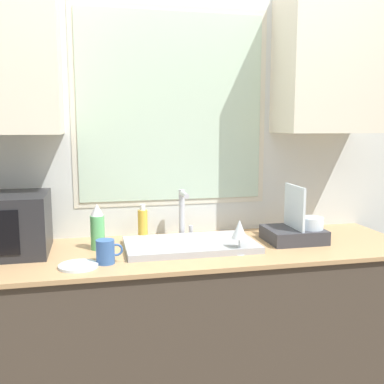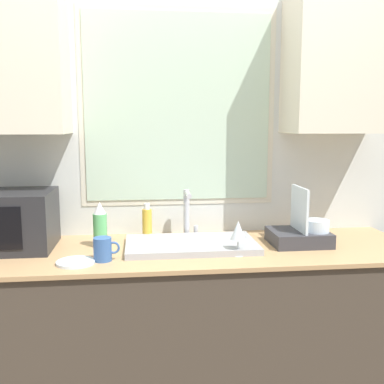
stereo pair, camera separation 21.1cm
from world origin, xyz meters
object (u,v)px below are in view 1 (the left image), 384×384
Objects in this scene: spray_bottle at (97,228)px; soap_bottle at (143,224)px; mug_near_sink at (106,252)px; dish_rack at (296,231)px; faucet at (183,211)px; microwave at (1,224)px; wine_glass at (239,230)px.

spray_bottle is 0.27m from soap_bottle.
spray_bottle reaches higher than mug_near_sink.
soap_bottle is (0.23, 0.13, -0.02)m from spray_bottle.
spray_bottle is 1.92× the size of mug_near_sink.
dish_rack is at bearing -4.21° from spray_bottle.
faucet is 0.56m from mug_near_sink.
microwave is 1.43m from dish_rack.
microwave reaches higher than mug_near_sink.
spray_bottle is 1.38× the size of wine_glass.
mug_near_sink is at bearing -28.41° from microwave.
faucet reaches higher than soap_bottle.
soap_bottle is 0.54m from wine_glass.
wine_glass is at bearing 1.01° from mug_near_sink.
microwave is 0.44m from spray_bottle.
wine_glass is (0.19, -0.35, -0.03)m from faucet.
soap_bottle is at bearing 164.96° from dish_rack.
spray_bottle is at bearing 175.79° from dish_rack.
soap_bottle is at bearing 61.36° from mug_near_sink.
spray_bottle is (-0.44, -0.13, -0.04)m from faucet.
wine_glass is (1.07, -0.24, -0.03)m from microwave.
faucet reaches higher than wine_glass.
wine_glass is at bearing -61.26° from faucet.
faucet is at bearing -0.85° from soap_bottle.
faucet is 1.58× the size of wine_glass.
microwave is (-0.88, -0.11, -0.01)m from faucet.
dish_rack is at bearing -3.60° from microwave.
faucet is 0.88× the size of dish_rack.
microwave reaches higher than soap_bottle.
dish_rack is at bearing 9.54° from mug_near_sink.
soap_bottle is 1.62× the size of mug_near_sink.
microwave is at bearing 167.34° from wine_glass.
dish_rack is 0.39m from wine_glass.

